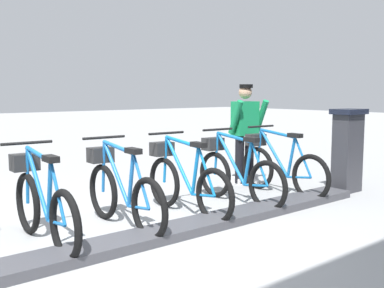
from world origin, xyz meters
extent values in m
plane|color=#9FA1A1|center=(0.00, 0.00, 0.00)|extent=(60.00, 60.00, 0.00)
cube|color=#47474C|center=(0.00, 0.00, 0.05)|extent=(0.44, 7.22, 0.10)
cube|color=#38383D|center=(0.05, -3.93, 0.60)|extent=(0.28, 0.44, 1.20)
cube|color=#194C8C|center=(0.20, -3.93, 0.95)|extent=(0.03, 0.30, 0.40)
cube|color=black|center=(0.05, -3.93, 1.24)|extent=(0.36, 0.52, 0.08)
torus|color=black|center=(0.03, -2.99, 0.33)|extent=(0.67, 0.10, 0.67)
torus|color=black|center=(1.07, -3.03, 0.33)|extent=(0.67, 0.10, 0.67)
cylinder|color=#176DB9|center=(0.73, -3.02, 0.61)|extent=(0.60, 0.07, 0.70)
cylinder|color=#176DB9|center=(0.39, -3.00, 0.58)|extent=(0.16, 0.05, 0.61)
cylinder|color=#176DB9|center=(0.67, -3.01, 0.92)|extent=(0.69, 0.07, 0.11)
cylinder|color=#176DB9|center=(0.24, -3.00, 0.31)|extent=(0.43, 0.05, 0.09)
cylinder|color=#176DB9|center=(0.18, -2.99, 0.61)|extent=(0.33, 0.05, 0.56)
cylinder|color=#176DB9|center=(1.04, -3.03, 0.64)|extent=(0.10, 0.04, 0.62)
cube|color=black|center=(0.33, -3.00, 0.91)|extent=(0.22, 0.11, 0.06)
cylinder|color=black|center=(1.01, -3.03, 1.00)|extent=(0.05, 0.54, 0.03)
cube|color=#2D2D2D|center=(1.12, -3.03, 0.78)|extent=(0.21, 0.29, 0.18)
torus|color=black|center=(0.03, -2.07, 0.33)|extent=(0.67, 0.10, 0.67)
torus|color=black|center=(1.07, -2.11, 0.33)|extent=(0.67, 0.10, 0.67)
cylinder|color=#1872B8|center=(0.73, -2.10, 0.61)|extent=(0.60, 0.07, 0.70)
cylinder|color=#1872B8|center=(0.39, -2.09, 0.58)|extent=(0.16, 0.05, 0.61)
cylinder|color=#1872B8|center=(0.67, -2.10, 0.92)|extent=(0.69, 0.07, 0.11)
cylinder|color=#1872B8|center=(0.24, -2.08, 0.31)|extent=(0.43, 0.05, 0.09)
cylinder|color=#1872B8|center=(0.18, -2.08, 0.61)|extent=(0.33, 0.05, 0.56)
cylinder|color=#1872B8|center=(1.04, -2.11, 0.64)|extent=(0.10, 0.04, 0.62)
cube|color=black|center=(0.33, -2.08, 0.91)|extent=(0.22, 0.11, 0.06)
cylinder|color=black|center=(1.01, -2.11, 1.00)|extent=(0.05, 0.54, 0.03)
cube|color=#2D2D2D|center=(1.12, -2.12, 0.78)|extent=(0.21, 0.29, 0.18)
torus|color=black|center=(0.03, -1.15, 0.33)|extent=(0.67, 0.10, 0.67)
torus|color=black|center=(1.07, -1.20, 0.33)|extent=(0.67, 0.10, 0.67)
cylinder|color=#1377C3|center=(0.73, -1.18, 0.61)|extent=(0.60, 0.07, 0.70)
cylinder|color=#1377C3|center=(0.39, -1.17, 0.58)|extent=(0.16, 0.05, 0.61)
cylinder|color=#1377C3|center=(0.67, -1.18, 0.92)|extent=(0.69, 0.07, 0.11)
cylinder|color=#1377C3|center=(0.24, -1.16, 0.31)|extent=(0.43, 0.05, 0.09)
cylinder|color=#1377C3|center=(0.18, -1.16, 0.61)|extent=(0.33, 0.05, 0.56)
cylinder|color=#1377C3|center=(1.04, -1.20, 0.64)|extent=(0.10, 0.04, 0.62)
cube|color=black|center=(0.33, -1.17, 0.91)|extent=(0.22, 0.11, 0.06)
cylinder|color=black|center=(1.01, -1.19, 1.00)|extent=(0.05, 0.54, 0.03)
cube|color=#2D2D2D|center=(1.12, -1.20, 0.78)|extent=(0.21, 0.29, 0.18)
torus|color=black|center=(0.03, -0.24, 0.33)|extent=(0.67, 0.10, 0.67)
torus|color=black|center=(1.07, -0.28, 0.33)|extent=(0.67, 0.10, 0.67)
cylinder|color=blue|center=(0.73, -0.27, 0.61)|extent=(0.60, 0.07, 0.70)
cylinder|color=blue|center=(0.39, -0.25, 0.58)|extent=(0.16, 0.05, 0.61)
cylinder|color=blue|center=(0.67, -0.26, 0.92)|extent=(0.69, 0.07, 0.11)
cylinder|color=blue|center=(0.24, -0.25, 0.31)|extent=(0.43, 0.05, 0.09)
cylinder|color=blue|center=(0.18, -0.24, 0.61)|extent=(0.33, 0.05, 0.56)
cylinder|color=blue|center=(1.04, -0.28, 0.64)|extent=(0.10, 0.04, 0.62)
cube|color=black|center=(0.33, -0.25, 0.91)|extent=(0.22, 0.11, 0.06)
cylinder|color=black|center=(1.01, -0.28, 1.00)|extent=(0.05, 0.54, 0.03)
cube|color=#2D2D2D|center=(1.12, -0.28, 0.78)|extent=(0.21, 0.29, 0.18)
torus|color=black|center=(0.03, 0.68, 0.33)|extent=(0.67, 0.10, 0.67)
torus|color=black|center=(1.07, 0.64, 0.33)|extent=(0.67, 0.10, 0.67)
cylinder|color=#1A6CB8|center=(0.73, 0.65, 0.61)|extent=(0.60, 0.07, 0.70)
cylinder|color=#1A6CB8|center=(0.39, 0.66, 0.58)|extent=(0.16, 0.05, 0.61)
cylinder|color=#1A6CB8|center=(0.67, 0.65, 0.92)|extent=(0.69, 0.07, 0.11)
cylinder|color=#1A6CB8|center=(0.24, 0.67, 0.31)|extent=(0.43, 0.05, 0.09)
cylinder|color=#1A6CB8|center=(0.18, 0.67, 0.61)|extent=(0.33, 0.05, 0.56)
cylinder|color=#1A6CB8|center=(1.04, 0.64, 0.64)|extent=(0.10, 0.04, 0.62)
cube|color=black|center=(0.33, 0.67, 0.91)|extent=(0.22, 0.11, 0.06)
cylinder|color=black|center=(1.01, 0.64, 1.00)|extent=(0.05, 0.54, 0.03)
cube|color=#2D2D2D|center=(1.12, 0.64, 0.78)|extent=(0.21, 0.29, 0.18)
cube|color=white|center=(1.42, -3.27, 0.05)|extent=(0.27, 0.15, 0.10)
cube|color=white|center=(1.57, -3.07, 0.05)|extent=(0.27, 0.15, 0.10)
cylinder|color=black|center=(1.48, -3.27, 0.43)|extent=(0.15, 0.15, 0.82)
cylinder|color=black|center=(1.51, -3.07, 0.43)|extent=(0.15, 0.15, 0.82)
cube|color=#189052|center=(1.50, -3.17, 1.10)|extent=(0.32, 0.44, 0.56)
cylinder|color=#189052|center=(1.36, -3.41, 1.13)|extent=(0.35, 0.15, 0.57)
cylinder|color=#189052|center=(1.44, -2.89, 1.13)|extent=(0.35, 0.15, 0.57)
sphere|color=tan|center=(1.50, -3.17, 1.53)|extent=(0.22, 0.22, 0.22)
cylinder|color=black|center=(1.48, -3.16, 1.63)|extent=(0.22, 0.22, 0.06)
camera|label=1|loc=(-3.85, 2.38, 1.54)|focal=43.15mm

